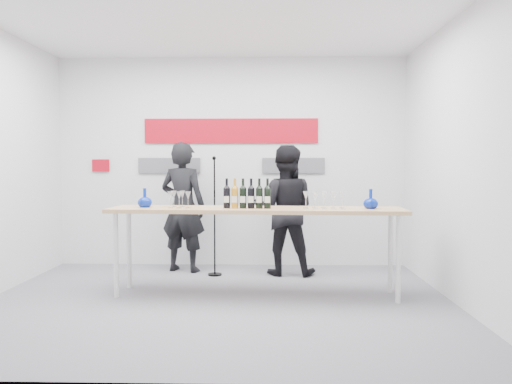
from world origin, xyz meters
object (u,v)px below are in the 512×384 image
presenter_left (183,207)px  presenter_right (285,210)px  mic_stand (215,239)px  tasting_table (256,215)px

presenter_left → presenter_right: bearing=-169.3°
presenter_left → mic_stand: presenter_left is taller
tasting_table → presenter_right: size_ratio=1.92×
mic_stand → presenter_right: bearing=16.3°
tasting_table → mic_stand: (-0.57, 0.99, -0.43)m
tasting_table → presenter_left: 1.61m
tasting_table → mic_stand: size_ratio=2.09×
presenter_left → tasting_table: bearing=146.6°
presenter_left → mic_stand: size_ratio=1.12×
presenter_right → mic_stand: bearing=12.9°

